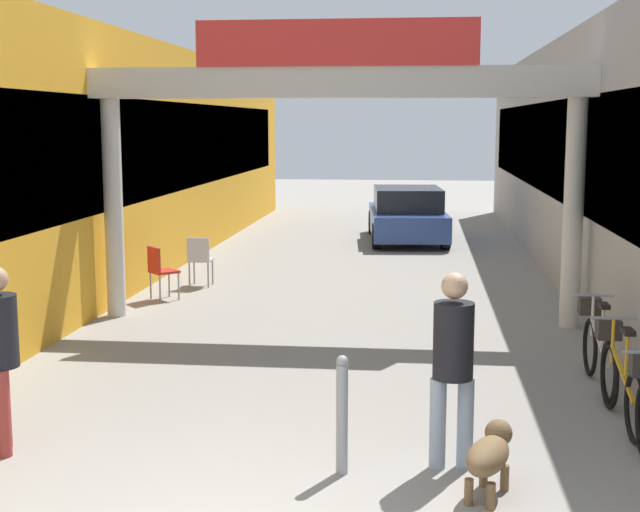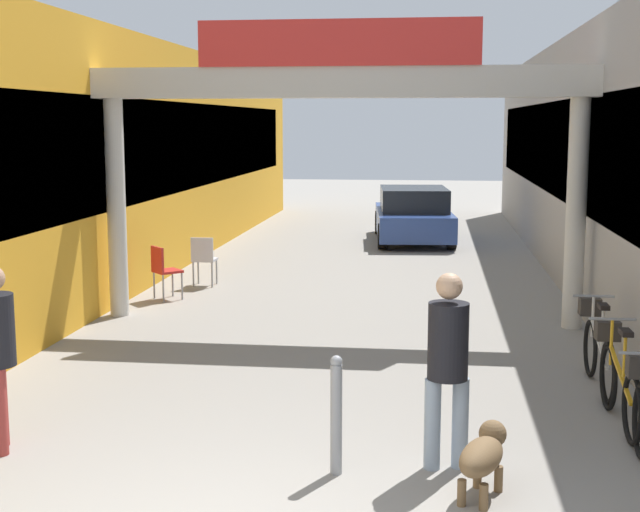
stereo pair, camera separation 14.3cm
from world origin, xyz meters
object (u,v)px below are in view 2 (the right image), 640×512
object	(u,v)px
cafe_chair_red_nearer	(163,267)
parked_car_blue	(413,215)
cafe_chair_aluminium_farther	(204,256)
bicycle_silver_third	(597,348)
bollard_post_metal	(336,414)
bicycle_orange_second	(618,379)
pedestrian_with_dog	(448,358)
dog_on_leash	(484,454)

from	to	relation	value
cafe_chair_red_nearer	parked_car_blue	distance (m)	8.77
cafe_chair_aluminium_farther	parked_car_blue	xyz separation A→B (m)	(3.57, 6.58, 0.10)
bicycle_silver_third	bollard_post_metal	xyz separation A→B (m)	(-2.60, -2.83, 0.08)
bicycle_orange_second	parked_car_blue	distance (m)	13.39
bicycle_orange_second	bicycle_silver_third	size ratio (longest dim) A/B	1.00
bicycle_orange_second	bicycle_silver_third	world-z (taller)	same
pedestrian_with_dog	cafe_chair_aluminium_farther	world-z (taller)	pedestrian_with_dog
dog_on_leash	cafe_chair_aluminium_farther	xyz separation A→B (m)	(-4.45, 8.55, 0.20)
pedestrian_with_dog	cafe_chair_aluminium_farther	size ratio (longest dim) A/B	1.89
cafe_chair_aluminium_farther	pedestrian_with_dog	bearing A→B (deg)	-62.47
pedestrian_with_dog	bollard_post_metal	bearing A→B (deg)	-165.34
cafe_chair_red_nearer	parked_car_blue	xyz separation A→B (m)	(3.93, 7.84, 0.10)
bollard_post_metal	cafe_chair_red_nearer	bearing A→B (deg)	117.40
dog_on_leash	parked_car_blue	xyz separation A→B (m)	(-0.88, 15.12, 0.30)
bicycle_silver_third	bollard_post_metal	world-z (taller)	bollard_post_metal
pedestrian_with_dog	bicycle_orange_second	size ratio (longest dim) A/B	0.99
bicycle_orange_second	dog_on_leash	bearing A→B (deg)	-125.77
cafe_chair_red_nearer	bicycle_orange_second	bearing A→B (deg)	-40.82
parked_car_blue	bicycle_orange_second	bearing A→B (deg)	-80.24
pedestrian_with_dog	cafe_chair_aluminium_farther	xyz separation A→B (m)	(-4.17, 8.01, -0.42)
dog_on_leash	bicycle_silver_third	xyz separation A→B (m)	(1.41, 3.13, 0.10)
cafe_chair_aluminium_farther	parked_car_blue	world-z (taller)	parked_car_blue
bicycle_silver_third	parked_car_blue	bearing A→B (deg)	100.81
dog_on_leash	bollard_post_metal	world-z (taller)	bollard_post_metal
parked_car_blue	cafe_chair_red_nearer	bearing A→B (deg)	-116.63
pedestrian_with_dog	bicycle_silver_third	xyz separation A→B (m)	(1.69, 2.59, -0.52)
pedestrian_with_dog	bicycle_silver_third	size ratio (longest dim) A/B	0.99
bicycle_orange_second	cafe_chair_aluminium_farther	world-z (taller)	bicycle_orange_second
pedestrian_with_dog	cafe_chair_aluminium_farther	distance (m)	9.04
cafe_chair_red_nearer	bicycle_silver_third	bearing A→B (deg)	-33.73
bicycle_orange_second	cafe_chair_aluminium_farther	distance (m)	8.83
dog_on_leash	cafe_chair_red_nearer	world-z (taller)	cafe_chair_red_nearer
cafe_chair_aluminium_farther	cafe_chair_red_nearer	bearing A→B (deg)	-105.77
bollard_post_metal	bicycle_orange_second	bearing A→B (deg)	32.22
cafe_chair_aluminium_farther	bicycle_orange_second	bearing A→B (deg)	-48.55
cafe_chair_aluminium_farther	dog_on_leash	bearing A→B (deg)	-62.47
bicycle_orange_second	bollard_post_metal	world-z (taller)	bollard_post_metal
dog_on_leash	cafe_chair_red_nearer	size ratio (longest dim) A/B	0.87
bicycle_silver_third	cafe_chair_red_nearer	size ratio (longest dim) A/B	1.90
dog_on_leash	parked_car_blue	world-z (taller)	parked_car_blue
bicycle_silver_third	bollard_post_metal	distance (m)	3.84
pedestrian_with_dog	cafe_chair_red_nearer	xyz separation A→B (m)	(-4.53, 6.74, -0.42)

